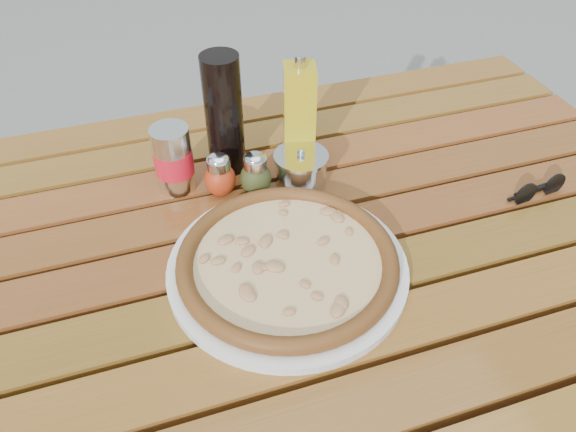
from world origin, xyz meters
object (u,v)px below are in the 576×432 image
object	(u,v)px
parmesan_tin	(301,168)
sunglasses	(539,190)
pepper_shaker	(220,175)
oregano_shaker	(256,174)
dark_bottle	(224,115)
table	(292,270)
olive_oil_cruet	(299,115)
plate	(288,268)
pizza	(288,261)
soda_can	(174,159)

from	to	relation	value
parmesan_tin	sunglasses	size ratio (longest dim) A/B	0.98
pepper_shaker	oregano_shaker	distance (m)	0.06
pepper_shaker	dark_bottle	distance (m)	0.11
table	olive_oil_cruet	xyz separation A→B (m)	(0.08, 0.20, 0.17)
pepper_shaker	oregano_shaker	xyz separation A→B (m)	(0.06, -0.02, 0.00)
plate	pepper_shaker	size ratio (longest dim) A/B	4.39
table	dark_bottle	bearing A→B (deg)	103.24
pizza	sunglasses	distance (m)	0.47
parmesan_tin	plate	bearing A→B (deg)	-114.36
dark_bottle	sunglasses	world-z (taller)	dark_bottle
plate	dark_bottle	world-z (taller)	dark_bottle
pepper_shaker	olive_oil_cruet	xyz separation A→B (m)	(0.16, 0.05, 0.06)
dark_bottle	table	bearing A→B (deg)	-76.76
olive_oil_cruet	sunglasses	distance (m)	0.43
oregano_shaker	pepper_shaker	bearing A→B (deg)	164.85
table	pizza	xyz separation A→B (m)	(-0.03, -0.07, 0.10)
pizza	oregano_shaker	distance (m)	0.20
dark_bottle	parmesan_tin	world-z (taller)	dark_bottle
dark_bottle	sunglasses	distance (m)	0.56
table	parmesan_tin	bearing A→B (deg)	65.30
pepper_shaker	olive_oil_cruet	world-z (taller)	olive_oil_cruet
table	soda_can	distance (m)	0.28
plate	oregano_shaker	size ratio (longest dim) A/B	4.39
table	parmesan_tin	world-z (taller)	parmesan_tin
pepper_shaker	oregano_shaker	world-z (taller)	same
dark_bottle	soda_can	size ratio (longest dim) A/B	1.83
olive_oil_cruet	dark_bottle	bearing A→B (deg)	170.94
table	oregano_shaker	bearing A→B (deg)	99.50
pizza	olive_oil_cruet	distance (m)	0.29
pizza	parmesan_tin	size ratio (longest dim) A/B	3.86
plate	oregano_shaker	distance (m)	0.20
parmesan_tin	sunglasses	bearing A→B (deg)	-23.93
pepper_shaker	olive_oil_cruet	bearing A→B (deg)	17.43
oregano_shaker	soda_can	world-z (taller)	soda_can
soda_can	olive_oil_cruet	world-z (taller)	olive_oil_cruet
parmesan_tin	table	bearing A→B (deg)	-114.70
olive_oil_cruet	parmesan_tin	distance (m)	0.09
oregano_shaker	soda_can	distance (m)	0.14
parmesan_tin	dark_bottle	bearing A→B (deg)	142.46
oregano_shaker	olive_oil_cruet	world-z (taller)	olive_oil_cruet
pepper_shaker	dark_bottle	bearing A→B (deg)	67.25
dark_bottle	parmesan_tin	bearing A→B (deg)	-37.54
oregano_shaker	soda_can	xyz separation A→B (m)	(-0.13, 0.06, 0.02)
oregano_shaker	soda_can	bearing A→B (deg)	155.73
dark_bottle	soda_can	world-z (taller)	dark_bottle
table	plate	distance (m)	0.11
pepper_shaker	dark_bottle	size ratio (longest dim) A/B	0.37
soda_can	sunglasses	xyz separation A→B (m)	(0.59, -0.22, -0.04)
dark_bottle	olive_oil_cruet	distance (m)	0.13
parmesan_tin	pepper_shaker	bearing A→B (deg)	173.99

